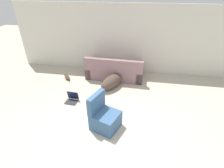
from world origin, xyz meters
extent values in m
plane|color=#BCB29E|center=(0.00, 0.00, 0.00)|extent=(20.00, 20.00, 0.00)
cube|color=beige|center=(0.00, 3.49, 1.20)|extent=(7.97, 0.06, 2.41)
cube|color=gray|center=(-0.20, 2.89, 0.19)|extent=(1.99, 0.89, 0.39)
cube|color=gray|center=(-0.21, 2.54, 0.60)|extent=(1.97, 0.20, 0.43)
cube|color=gray|center=(0.69, 2.86, 0.26)|extent=(0.23, 0.84, 0.53)
cube|color=gray|center=(-1.08, 2.92, 0.26)|extent=(0.23, 0.84, 0.53)
ellipsoid|color=#4C3D33|center=(-0.18, 2.19, 0.20)|extent=(0.83, 1.08, 0.41)
sphere|color=black|center=(0.08, 2.70, 0.11)|extent=(0.31, 0.31, 0.23)
cylinder|color=#4C3D33|center=(-0.47, 1.63, 0.02)|extent=(0.16, 0.25, 0.05)
ellipsoid|color=#473323|center=(-1.83, 2.45, 0.06)|extent=(0.32, 0.36, 0.12)
sphere|color=brown|center=(-1.95, 2.61, 0.05)|extent=(0.15, 0.15, 0.11)
cylinder|color=#473323|center=(-1.70, 2.28, 0.01)|extent=(0.07, 0.08, 0.02)
cube|color=#2D2D33|center=(-1.20, 1.16, 0.01)|extent=(0.36, 0.28, 0.02)
cube|color=#2D2D33|center=(-1.19, 1.31, 0.14)|extent=(0.34, 0.08, 0.26)
cube|color=#0F1938|center=(-1.19, 1.30, 0.14)|extent=(0.31, 0.07, 0.23)
cube|color=#385B84|center=(-0.03, 0.36, 0.21)|extent=(0.75, 0.73, 0.41)
cube|color=#385B84|center=(-0.26, 0.45, 0.64)|extent=(0.31, 0.56, 0.44)
camera|label=1|loc=(0.62, -2.63, 3.01)|focal=28.00mm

